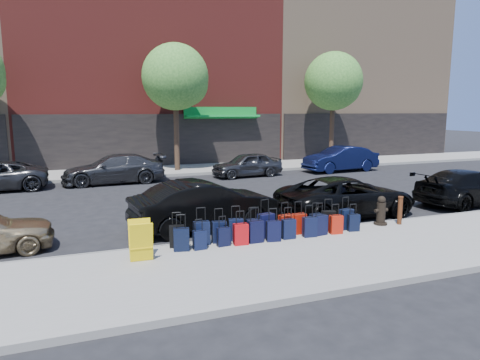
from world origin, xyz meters
name	(u,v)px	position (x,y,z in m)	size (l,w,h in m)	color
ground	(217,206)	(0.00, 0.00, 0.00)	(120.00, 120.00, 0.00)	black
sidewalk_near	(298,259)	(0.00, -6.50, 0.07)	(60.00, 4.00, 0.15)	gray
sidewalk_far	(167,170)	(0.00, 10.00, 0.07)	(60.00, 4.00, 0.15)	gray
curb_near	(264,237)	(0.00, -4.48, 0.07)	(60.00, 0.08, 0.15)	gray
curb_far	(174,175)	(0.00, 7.98, 0.07)	(60.00, 0.08, 0.15)	gray
building_center	(143,23)	(0.00, 17.99, 9.98)	(17.00, 12.85, 20.00)	maroon
building_right	(331,48)	(16.00, 17.99, 8.98)	(15.00, 12.12, 18.00)	#96795C
tree_center	(178,79)	(0.64, 9.50, 5.41)	(3.80, 3.80, 7.27)	black
tree_right	(335,83)	(11.14, 9.50, 5.41)	(3.80, 3.80, 7.27)	black
suitcase_front_0	(177,236)	(-2.58, -4.76, 0.44)	(0.41, 0.28, 0.91)	black
suitcase_front_1	(202,233)	(-1.93, -4.80, 0.46)	(0.42, 0.25, 0.99)	black
suitcase_front_2	(219,232)	(-1.44, -4.77, 0.44)	(0.40, 0.25, 0.92)	black
suitcase_front_3	(236,230)	(-0.96, -4.77, 0.45)	(0.43, 0.29, 0.95)	black
suitcase_front_4	(253,229)	(-0.46, -4.75, 0.42)	(0.36, 0.20, 0.87)	black
suitcase_front_5	(266,225)	(-0.08, -4.76, 0.48)	(0.48, 0.32, 1.06)	black
suitcase_front_6	(286,225)	(0.51, -4.80, 0.45)	(0.42, 0.27, 0.94)	#9A1909
suitcase_front_7	(299,224)	(0.94, -4.79, 0.44)	(0.40, 0.23, 0.93)	maroon
suitcase_front_8	(316,223)	(1.48, -4.81, 0.42)	(0.37, 0.23, 0.86)	black
suitcase_front_9	(329,221)	(1.92, -4.77, 0.44)	(0.42, 0.29, 0.93)	black
suitcase_front_10	(346,219)	(2.49, -4.84, 0.45)	(0.43, 0.28, 0.96)	black
suitcase_back_0	(181,239)	(-2.53, -5.09, 0.44)	(0.42, 0.29, 0.92)	black
suitcase_back_1	(200,240)	(-2.08, -5.15, 0.39)	(0.34, 0.21, 0.78)	black
suitcase_back_2	(223,237)	(-1.43, -5.09, 0.40)	(0.35, 0.23, 0.79)	black
suitcase_back_3	(241,234)	(-0.97, -5.15, 0.43)	(0.39, 0.24, 0.90)	#B30B10
suitcase_back_4	(256,232)	(-0.53, -5.10, 0.45)	(0.40, 0.24, 0.95)	black
suitcase_back_5	(273,231)	(-0.04, -5.16, 0.43)	(0.41, 0.28, 0.89)	black
suitcase_back_6	(289,229)	(0.44, -5.11, 0.42)	(0.37, 0.22, 0.87)	black
suitcase_back_7	(310,227)	(1.08, -5.15, 0.43)	(0.39, 0.24, 0.89)	black
suitcase_back_8	(320,225)	(1.45, -5.09, 0.43)	(0.41, 0.28, 0.91)	black
suitcase_back_9	(336,224)	(1.93, -5.14, 0.42)	(0.37, 0.24, 0.85)	#AE1B0B
suitcase_back_10	(353,223)	(2.56, -5.09, 0.40)	(0.36, 0.24, 0.80)	black
fire_hydrant	(381,211)	(3.77, -4.78, 0.56)	(0.45, 0.40, 0.89)	black
bollard	(400,210)	(4.35, -4.95, 0.60)	(0.16, 0.16, 0.87)	#38190C
display_rack	(141,241)	(-3.57, -5.43, 0.61)	(0.54, 0.59, 0.94)	yellow
car_near_1	(206,205)	(-1.27, -2.85, 0.75)	(1.59, 4.57, 1.51)	black
car_near_2	(347,196)	(3.78, -2.95, 0.68)	(2.27, 4.91, 1.37)	black
car_near_3	(469,187)	(9.27, -3.06, 0.68)	(1.91, 4.70, 1.36)	black
car_far_1	(114,169)	(-3.29, 6.85, 0.73)	(2.03, 5.00, 1.45)	#353538
car_far_2	(247,165)	(3.79, 6.59, 0.67)	(1.58, 3.93, 1.34)	#343537
car_far_3	(340,159)	(9.78, 6.53, 0.76)	(1.60, 4.59, 1.51)	#0D143A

